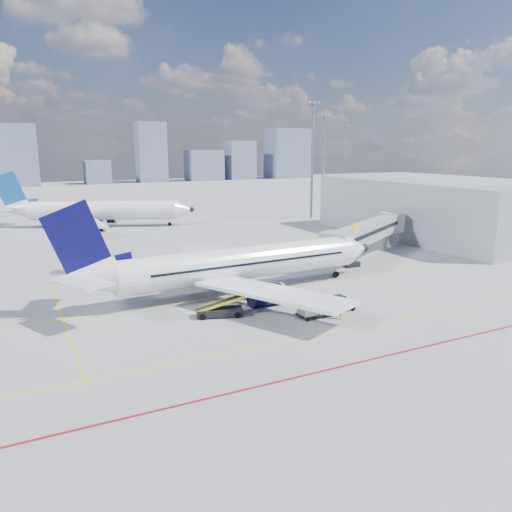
{
  "coord_description": "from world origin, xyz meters",
  "views": [
    {
      "loc": [
        -23.89,
        -39.4,
        15.7
      ],
      "look_at": [
        0.37,
        8.4,
        4.0
      ],
      "focal_mm": 35.0,
      "sensor_mm": 36.0,
      "label": 1
    }
  ],
  "objects": [
    {
      "name": "jet_bridge",
      "position": [
        23.51,
        16.91,
        3.74
      ],
      "size": [
        23.55,
        15.78,
        6.3
      ],
      "color": "#94979C",
      "rests_on": "ground"
    },
    {
      "name": "second_aircraft",
      "position": [
        -7.63,
        64.32,
        3.22
      ],
      "size": [
        37.33,
        31.58,
        11.41
      ],
      "rotation": [
        0.0,
        0.0,
        -0.39
      ],
      "color": "silver",
      "rests_on": "ground"
    },
    {
      "name": "belt_loader",
      "position": [
        -6.48,
        2.23,
        0.65
      ],
      "size": [
        6.23,
        3.14,
        2.51
      ],
      "rotation": [
        0.0,
        0.0,
        -0.31
      ],
      "color": "black",
      "rests_on": "ground"
    },
    {
      "name": "floodlight_mast_ne",
      "position": [
        38.0,
        55.0,
        13.59
      ],
      "size": [
        3.2,
        0.61,
        25.45
      ],
      "color": "slate",
      "rests_on": "ground"
    },
    {
      "name": "distant_skyline",
      "position": [
        0.75,
        190.0,
        11.14
      ],
      "size": [
        246.26,
        15.93,
        28.6
      ],
      "color": "slate",
      "rests_on": "ground"
    },
    {
      "name": "ground",
      "position": [
        0.0,
        0.0,
        0.0
      ],
      "size": [
        420.0,
        420.0,
        0.0
      ],
      "primitive_type": "plane",
      "color": "gray",
      "rests_on": "ground"
    },
    {
      "name": "floodlight_mast_far",
      "position": [
        65.0,
        90.0,
        13.59
      ],
      "size": [
        3.2,
        0.61,
        25.45
      ],
      "color": "slate",
      "rests_on": "ground"
    },
    {
      "name": "apron_markings",
      "position": [
        -0.58,
        -3.91,
        0.01
      ],
      "size": [
        90.0,
        35.12,
        0.01
      ],
      "color": "#D7CE0B",
      "rests_on": "ground"
    },
    {
      "name": "main_aircraft",
      "position": [
        -2.57,
        8.62,
        3.22
      ],
      "size": [
        38.06,
        33.15,
        11.09
      ],
      "rotation": [
        0.0,
        0.0,
        0.04
      ],
      "color": "silver",
      "rests_on": "ground"
    },
    {
      "name": "cargo_dolly",
      "position": [
        1.46,
        -1.91,
        1.05
      ],
      "size": [
        3.51,
        1.57,
        1.92
      ],
      "rotation": [
        0.0,
        0.0,
        0.01
      ],
      "color": "black",
      "rests_on": "ground"
    },
    {
      "name": "ramp_worker",
      "position": [
        3.26,
        -3.48,
        0.92
      ],
      "size": [
        0.71,
        0.8,
        1.85
      ],
      "primitive_type": "imported",
      "rotation": [
        0.0,
        0.0,
        1.07
      ],
      "color": "yellow",
      "rests_on": "ground"
    },
    {
      "name": "baggage_tug",
      "position": [
        4.76,
        -1.52,
        0.74
      ],
      "size": [
        2.25,
        1.36,
        1.55
      ],
      "rotation": [
        0.0,
        0.0,
        -0.01
      ],
      "color": "silver",
      "rests_on": "ground"
    },
    {
      "name": "terminal_block",
      "position": [
        39.95,
        26.0,
        5.0
      ],
      "size": [
        10.0,
        42.0,
        10.0
      ],
      "color": "#94979C",
      "rests_on": "ground"
    }
  ]
}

